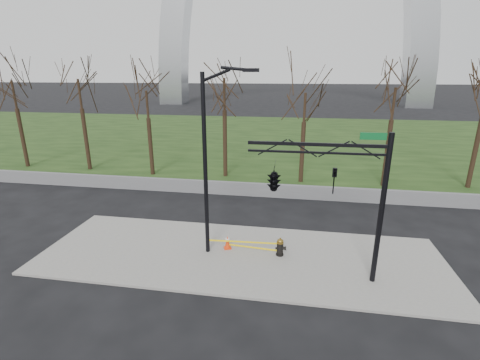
% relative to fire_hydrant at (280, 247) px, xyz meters
% --- Properties ---
extents(ground, '(500.00, 500.00, 0.00)m').
position_rel_fire_hydrant_xyz_m(ground, '(-1.80, -0.26, -0.49)').
color(ground, black).
rests_on(ground, ground).
extents(sidewalk, '(18.00, 6.00, 0.10)m').
position_rel_fire_hydrant_xyz_m(sidewalk, '(-1.80, -0.26, -0.44)').
color(sidewalk, gray).
rests_on(sidewalk, ground).
extents(grass_strip, '(120.00, 40.00, 0.06)m').
position_rel_fire_hydrant_xyz_m(grass_strip, '(-1.80, 29.74, -0.46)').
color(grass_strip, black).
rests_on(grass_strip, ground).
extents(guardrail, '(60.00, 0.30, 0.90)m').
position_rel_fire_hydrant_xyz_m(guardrail, '(-1.80, 7.74, -0.04)').
color(guardrail, '#59595B').
rests_on(guardrail, ground).
extents(tree_row, '(39.67, 4.00, 8.12)m').
position_rel_fire_hydrant_xyz_m(tree_row, '(-4.97, 11.74, 3.57)').
color(tree_row, black).
rests_on(tree_row, ground).
extents(fire_hydrant, '(0.52, 0.35, 0.86)m').
position_rel_fire_hydrant_xyz_m(fire_hydrant, '(0.00, 0.00, 0.00)').
color(fire_hydrant, black).
rests_on(fire_hydrant, sidewalk).
extents(traffic_cone, '(0.43, 0.43, 0.64)m').
position_rel_fire_hydrant_xyz_m(traffic_cone, '(-2.46, 0.23, -0.07)').
color(traffic_cone, '#EE360C').
rests_on(traffic_cone, sidewalk).
extents(street_light, '(2.38, 0.59, 8.21)m').
position_rel_fire_hydrant_xyz_m(street_light, '(-3.08, -0.22, 4.20)').
color(street_light, black).
rests_on(street_light, ground).
extents(traffic_signal_mast, '(5.10, 2.49, 6.00)m').
position_rel_fire_hydrant_xyz_m(traffic_signal_mast, '(0.47, -1.42, 3.65)').
color(traffic_signal_mast, black).
rests_on(traffic_signal_mast, ground).
extents(caution_tape, '(3.29, 0.41, 0.44)m').
position_rel_fire_hydrant_xyz_m(caution_tape, '(-1.48, -0.00, 0.01)').
color(caution_tape, yellow).
rests_on(caution_tape, ground).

